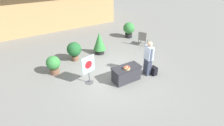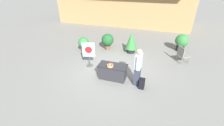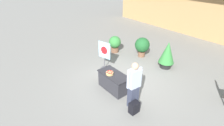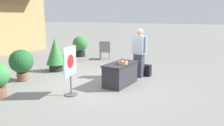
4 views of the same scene
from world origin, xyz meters
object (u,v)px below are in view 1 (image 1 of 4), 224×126
(potted_plant_far_right, at_px, (74,50))
(backpack, at_px, (154,71))
(display_table, at_px, (126,74))
(patio_chair, at_px, (143,38))
(poster_board, at_px, (89,68))
(potted_plant_near_right, at_px, (53,64))
(person_visitor, at_px, (148,58))
(potted_plant_near_left, at_px, (129,29))
(apple_basket, at_px, (127,68))
(potted_plant_far_left, at_px, (99,42))

(potted_plant_far_right, bearing_deg, backpack, -50.66)
(display_table, bearing_deg, patio_chair, 39.79)
(patio_chair, bearing_deg, display_table, -170.83)
(backpack, height_order, poster_board, poster_board)
(poster_board, distance_m, potted_plant_near_right, 2.01)
(display_table, bearing_deg, person_visitor, -5.08)
(patio_chair, xyz_separation_m, potted_plant_near_right, (-6.05, -0.41, 0.04))
(potted_plant_near_left, height_order, potted_plant_far_right, potted_plant_near_left)
(backpack, xyz_separation_m, poster_board, (-3.04, 1.02, 0.58))
(person_visitor, xyz_separation_m, potted_plant_far_right, (-2.55, 3.25, -0.26))
(patio_chair, bearing_deg, apple_basket, -170.15)
(potted_plant_far_right, xyz_separation_m, potted_plant_far_left, (1.60, 0.01, 0.09))
(potted_plant_near_left, bearing_deg, potted_plant_far_right, -164.86)
(apple_basket, relative_size, person_visitor, 0.17)
(person_visitor, height_order, potted_plant_near_left, person_visitor)
(apple_basket, distance_m, backpack, 1.65)
(poster_board, xyz_separation_m, potted_plant_near_right, (-1.17, 1.62, -0.23))
(person_visitor, relative_size, potted_plant_far_right, 1.61)
(patio_chair, distance_m, potted_plant_near_right, 6.06)
(display_table, distance_m, backpack, 1.50)
(apple_basket, distance_m, potted_plant_far_left, 3.31)
(backpack, xyz_separation_m, potted_plant_far_left, (-1.21, 3.45, 0.52))
(display_table, height_order, person_visitor, person_visitor)
(potted_plant_near_left, bearing_deg, poster_board, -143.14)
(display_table, xyz_separation_m, potted_plant_far_right, (-1.36, 3.14, 0.28))
(backpack, relative_size, patio_chair, 0.44)
(display_table, relative_size, potted_plant_near_right, 1.40)
(apple_basket, xyz_separation_m, patio_chair, (3.39, 2.89, -0.26))
(person_visitor, distance_m, poster_board, 2.90)
(poster_board, distance_m, patio_chair, 5.30)
(potted_plant_far_right, height_order, potted_plant_far_left, potted_plant_far_left)
(patio_chair, xyz_separation_m, potted_plant_far_left, (-3.06, 0.40, 0.21))
(display_table, distance_m, potted_plant_near_left, 5.55)
(poster_board, relative_size, potted_plant_far_left, 1.03)
(patio_chair, height_order, potted_plant_far_right, potted_plant_far_right)
(potted_plant_near_right, distance_m, potted_plant_far_right, 1.60)
(apple_basket, xyz_separation_m, potted_plant_far_left, (0.33, 3.29, -0.05))
(person_visitor, xyz_separation_m, backpack, (0.27, -0.19, -0.70))
(display_table, distance_m, apple_basket, 0.45)
(display_table, relative_size, potted_plant_far_right, 1.24)
(backpack, distance_m, potted_plant_far_right, 4.47)
(poster_board, relative_size, potted_plant_far_right, 1.27)
(backpack, relative_size, potted_plant_far_right, 0.38)
(potted_plant_far_right, distance_m, potted_plant_far_left, 1.61)
(potted_plant_near_left, distance_m, potted_plant_far_left, 3.35)
(apple_basket, relative_size, patio_chair, 0.30)
(patio_chair, relative_size, potted_plant_far_left, 0.72)
(potted_plant_far_right, bearing_deg, poster_board, -95.18)
(apple_basket, distance_m, potted_plant_far_right, 3.52)
(backpack, distance_m, potted_plant_near_left, 5.09)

